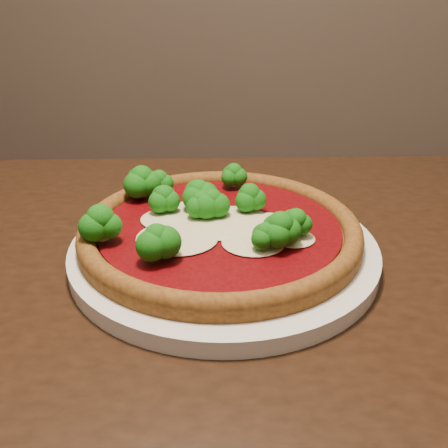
# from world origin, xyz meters

# --- Properties ---
(dining_table) EXTENTS (1.25, 0.90, 0.75)m
(dining_table) POSITION_xyz_m (0.07, 0.17, 0.64)
(dining_table) COLOR black
(dining_table) RESTS_ON floor
(plate) EXTENTS (0.33, 0.33, 0.02)m
(plate) POSITION_xyz_m (0.12, 0.22, 0.76)
(plate) COLOR silver
(plate) RESTS_ON dining_table
(pizza) EXTENTS (0.31, 0.31, 0.06)m
(pizza) POSITION_xyz_m (0.11, 0.23, 0.78)
(pizza) COLOR brown
(pizza) RESTS_ON plate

